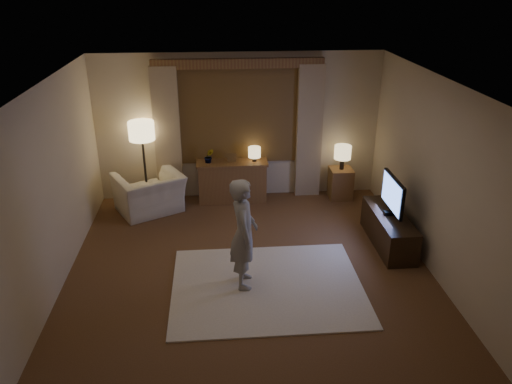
{
  "coord_description": "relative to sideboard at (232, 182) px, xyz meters",
  "views": [
    {
      "loc": [
        -0.41,
        -5.78,
        3.82
      ],
      "look_at": [
        0.13,
        0.6,
        0.98
      ],
      "focal_mm": 35.0,
      "sensor_mm": 36.0,
      "label": 1
    }
  ],
  "objects": [
    {
      "name": "room",
      "position": [
        0.14,
        -2.0,
        0.98
      ],
      "size": [
        5.04,
        5.54,
        2.64
      ],
      "color": "brown",
      "rests_on": "ground"
    },
    {
      "name": "rug",
      "position": [
        0.34,
        -2.78,
        -0.34
      ],
      "size": [
        2.5,
        2.0,
        0.02
      ],
      "primitive_type": "cube",
      "color": "#F5E8CE",
      "rests_on": "floor"
    },
    {
      "name": "sideboard",
      "position": [
        0.0,
        0.0,
        0.0
      ],
      "size": [
        1.2,
        0.4,
        0.7
      ],
      "primitive_type": "cube",
      "color": "brown",
      "rests_on": "floor"
    },
    {
      "name": "picture_frame",
      "position": [
        -0.0,
        0.0,
        0.45
      ],
      "size": [
        0.16,
        0.02,
        0.2
      ],
      "primitive_type": "cube",
      "color": "brown",
      "rests_on": "sideboard"
    },
    {
      "name": "plant",
      "position": [
        -0.4,
        0.0,
        0.5
      ],
      "size": [
        0.17,
        0.13,
        0.3
      ],
      "primitive_type": "imported",
      "color": "#999999",
      "rests_on": "sideboard"
    },
    {
      "name": "table_lamp_sideboard",
      "position": [
        0.4,
        0.0,
        0.55
      ],
      "size": [
        0.22,
        0.22,
        0.3
      ],
      "color": "black",
      "rests_on": "sideboard"
    },
    {
      "name": "floor_lamp",
      "position": [
        -1.52,
        0.0,
        0.92
      ],
      "size": [
        0.44,
        0.44,
        1.51
      ],
      "color": "black",
      "rests_on": "floor"
    },
    {
      "name": "armchair",
      "position": [
        -1.44,
        -0.35,
        -0.01
      ],
      "size": [
        1.36,
        1.31,
        0.68
      ],
      "primitive_type": "imported",
      "rotation": [
        0.0,
        0.0,
        -2.65
      ],
      "color": "beige",
      "rests_on": "floor"
    },
    {
      "name": "side_table",
      "position": [
        1.97,
        -0.05,
        -0.07
      ],
      "size": [
        0.4,
        0.4,
        0.56
      ],
      "primitive_type": "cube",
      "color": "brown",
      "rests_on": "floor"
    },
    {
      "name": "table_lamp_side",
      "position": [
        1.97,
        -0.05,
        0.52
      ],
      "size": [
        0.3,
        0.3,
        0.44
      ],
      "color": "black",
      "rests_on": "side_table"
    },
    {
      "name": "tv_stand",
      "position": [
        2.29,
        -1.81,
        -0.1
      ],
      "size": [
        0.45,
        1.4,
        0.5
      ],
      "primitive_type": "cube",
      "color": "black",
      "rests_on": "floor"
    },
    {
      "name": "tv",
      "position": [
        2.29,
        -1.81,
        0.48
      ],
      "size": [
        0.2,
        0.82,
        0.59
      ],
      "color": "black",
      "rests_on": "tv_stand"
    },
    {
      "name": "person",
      "position": [
        0.04,
        -2.7,
        0.42
      ],
      "size": [
        0.37,
        0.55,
        1.5
      ],
      "primitive_type": "imported",
      "rotation": [
        0.0,
        0.0,
        1.55
      ],
      "color": "#A29E96",
      "rests_on": "rug"
    }
  ]
}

